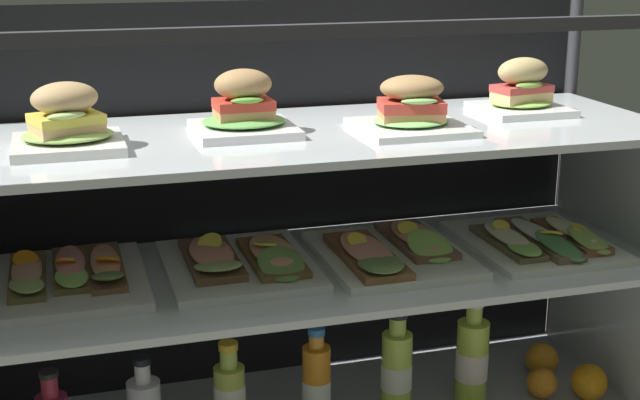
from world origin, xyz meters
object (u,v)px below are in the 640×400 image
(orange_fruit_beside_bottles, at_px, (542,383))
(open_sandwich_tray_near_left_corner, at_px, (392,252))
(plated_roll_sandwich_far_left, at_px, (244,111))
(juice_bottle_front_left_end, at_px, (473,360))
(open_sandwich_tray_far_left, at_px, (68,276))
(plated_roll_sandwich_near_left_corner, at_px, (67,125))
(plated_roll_sandwich_left_of_center, at_px, (411,110))
(juice_bottle_back_right, at_px, (230,395))
(open_sandwich_tray_left_of_center, at_px, (539,240))
(open_sandwich_tray_mid_right, at_px, (241,261))
(juice_bottle_back_left, at_px, (317,385))
(juice_bottle_front_second, at_px, (397,371))
(plated_roll_sandwich_mid_left, at_px, (522,92))
(orange_fruit_near_left_post, at_px, (542,359))
(orange_fruit_rolled_forward, at_px, (589,382))

(orange_fruit_beside_bottles, bearing_deg, open_sandwich_tray_near_left_corner, 175.54)
(plated_roll_sandwich_far_left, relative_size, juice_bottle_front_left_end, 0.81)
(open_sandwich_tray_near_left_corner, relative_size, orange_fruit_beside_bottles, 5.38)
(open_sandwich_tray_near_left_corner, bearing_deg, open_sandwich_tray_far_left, 175.80)
(plated_roll_sandwich_near_left_corner, bearing_deg, orange_fruit_beside_bottles, -0.68)
(orange_fruit_beside_bottles, bearing_deg, juice_bottle_front_left_end, 167.96)
(plated_roll_sandwich_left_of_center, xyz_separation_m, juice_bottle_back_right, (-0.36, 0.07, -0.60))
(open_sandwich_tray_left_of_center, xyz_separation_m, juice_bottle_front_left_end, (-0.13, 0.02, -0.28))
(plated_roll_sandwich_near_left_corner, height_order, open_sandwich_tray_mid_right, plated_roll_sandwich_near_left_corner)
(juice_bottle_back_left, height_order, juice_bottle_front_second, juice_bottle_front_second)
(open_sandwich_tray_near_left_corner, height_order, juice_bottle_back_left, open_sandwich_tray_near_left_corner)
(open_sandwich_tray_mid_right, height_order, juice_bottle_back_left, open_sandwich_tray_mid_right)
(open_sandwich_tray_left_of_center, xyz_separation_m, orange_fruit_beside_bottles, (0.03, -0.01, -0.34))
(open_sandwich_tray_far_left, height_order, open_sandwich_tray_left_of_center, open_sandwich_tray_far_left)
(plated_roll_sandwich_left_of_center, height_order, plated_roll_sandwich_mid_left, plated_roll_sandwich_mid_left)
(plated_roll_sandwich_near_left_corner, distance_m, orange_fruit_beside_bottles, 1.19)
(orange_fruit_near_left_post, bearing_deg, juice_bottle_front_left_end, -163.44)
(plated_roll_sandwich_near_left_corner, relative_size, orange_fruit_near_left_post, 2.47)
(open_sandwich_tray_left_of_center, distance_m, orange_fruit_near_left_post, 0.36)
(juice_bottle_front_second, relative_size, orange_fruit_beside_bottles, 3.40)
(juice_bottle_back_right, xyz_separation_m, juice_bottle_front_left_end, (0.55, -0.02, 0.01))
(plated_roll_sandwich_near_left_corner, distance_m, juice_bottle_back_right, 0.67)
(juice_bottle_back_left, distance_m, juice_bottle_front_left_end, 0.36)
(juice_bottle_front_second, distance_m, orange_fruit_near_left_post, 0.40)
(plated_roll_sandwich_mid_left, xyz_separation_m, juice_bottle_front_left_end, (-0.11, -0.06, -0.59))
(open_sandwich_tray_far_left, bearing_deg, plated_roll_sandwich_mid_left, 1.00)
(juice_bottle_front_second, relative_size, orange_fruit_near_left_post, 2.99)
(juice_bottle_front_left_end, bearing_deg, juice_bottle_front_second, 179.15)
(juice_bottle_front_left_end, distance_m, orange_fruit_near_left_post, 0.23)
(plated_roll_sandwich_far_left, height_order, open_sandwich_tray_mid_right, plated_roll_sandwich_far_left)
(open_sandwich_tray_far_left, relative_size, juice_bottle_front_left_end, 1.49)
(open_sandwich_tray_mid_right, xyz_separation_m, open_sandwich_tray_near_left_corner, (0.31, -0.03, -0.00))
(plated_roll_sandwich_left_of_center, height_order, juice_bottle_back_left, plated_roll_sandwich_left_of_center)
(plated_roll_sandwich_mid_left, bearing_deg, juice_bottle_front_left_end, -152.42)
(open_sandwich_tray_mid_right, bearing_deg, plated_roll_sandwich_left_of_center, -12.60)
(juice_bottle_front_left_end, height_order, orange_fruit_rolled_forward, juice_bottle_front_left_end)
(plated_roll_sandwich_mid_left, xyz_separation_m, orange_fruit_rolled_forward, (0.14, -0.13, -0.64))
(plated_roll_sandwich_mid_left, height_order, juice_bottle_front_second, plated_roll_sandwich_mid_left)
(plated_roll_sandwich_left_of_center, relative_size, orange_fruit_near_left_post, 2.68)
(plated_roll_sandwich_near_left_corner, height_order, plated_roll_sandwich_left_of_center, plated_roll_sandwich_near_left_corner)
(juice_bottle_front_left_end, bearing_deg, plated_roll_sandwich_left_of_center, -165.47)
(open_sandwich_tray_mid_right, distance_m, juice_bottle_back_left, 0.33)
(juice_bottle_front_left_end, bearing_deg, open_sandwich_tray_left_of_center, -10.49)
(juice_bottle_back_right, relative_size, orange_fruit_near_left_post, 2.63)
(open_sandwich_tray_mid_right, distance_m, juice_bottle_front_left_end, 0.59)
(plated_roll_sandwich_near_left_corner, bearing_deg, orange_fruit_near_left_post, 4.69)
(open_sandwich_tray_near_left_corner, bearing_deg, plated_roll_sandwich_near_left_corner, -178.51)
(orange_fruit_near_left_post, bearing_deg, open_sandwich_tray_mid_right, -177.02)
(plated_roll_sandwich_near_left_corner, height_order, juice_bottle_back_right, plated_roll_sandwich_near_left_corner)
(orange_fruit_beside_bottles, bearing_deg, open_sandwich_tray_mid_right, 174.95)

